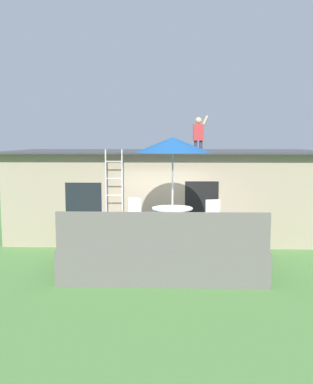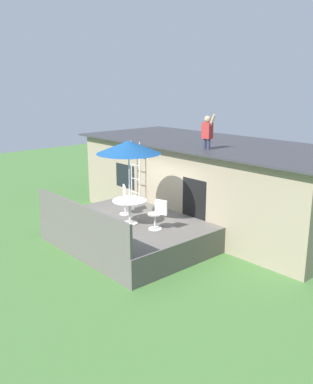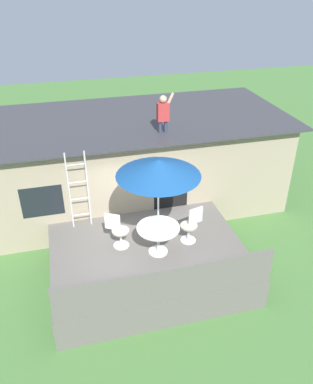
% 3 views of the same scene
% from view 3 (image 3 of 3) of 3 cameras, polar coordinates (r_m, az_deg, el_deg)
% --- Properties ---
extents(ground_plane, '(40.00, 40.00, 0.00)m').
position_cam_3_polar(ground_plane, '(10.47, -1.40, -11.37)').
color(ground_plane, '#477538').
extents(house, '(10.50, 4.50, 2.92)m').
position_cam_3_polar(house, '(12.61, -5.29, 4.40)').
color(house, gray).
rests_on(house, ground).
extents(deck, '(4.81, 3.93, 0.80)m').
position_cam_3_polar(deck, '(10.21, -1.42, -9.70)').
color(deck, '#605B56').
rests_on(deck, ground).
extents(deck_railing, '(4.71, 0.08, 0.90)m').
position_cam_3_polar(deck_railing, '(8.26, 1.66, -13.50)').
color(deck_railing, '#605B56').
rests_on(deck_railing, deck).
extents(patio_table, '(1.04, 1.04, 0.74)m').
position_cam_3_polar(patio_table, '(9.41, 0.26, -6.00)').
color(patio_table, silver).
rests_on(patio_table, deck).
extents(patio_umbrella, '(1.90, 1.90, 2.54)m').
position_cam_3_polar(patio_umbrella, '(8.48, 0.28, 3.59)').
color(patio_umbrella, silver).
rests_on(patio_umbrella, deck).
extents(step_ladder, '(0.52, 0.04, 2.20)m').
position_cam_3_polar(step_ladder, '(10.28, -11.36, 0.21)').
color(step_ladder, silver).
rests_on(step_ladder, deck).
extents(person_figure, '(0.47, 0.20, 1.11)m').
position_cam_3_polar(person_figure, '(10.77, 1.01, 11.76)').
color(person_figure, '#33384C').
rests_on(person_figure, house).
extents(patio_chair_left, '(0.58, 0.44, 0.92)m').
position_cam_3_polar(patio_chair_left, '(9.75, -5.71, -5.65)').
color(patio_chair_left, silver).
rests_on(patio_chair_left, deck).
extents(patio_chair_right, '(0.61, 0.44, 0.92)m').
position_cam_3_polar(patio_chair_right, '(9.94, 5.11, -4.86)').
color(patio_chair_right, silver).
rests_on(patio_chair_right, deck).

